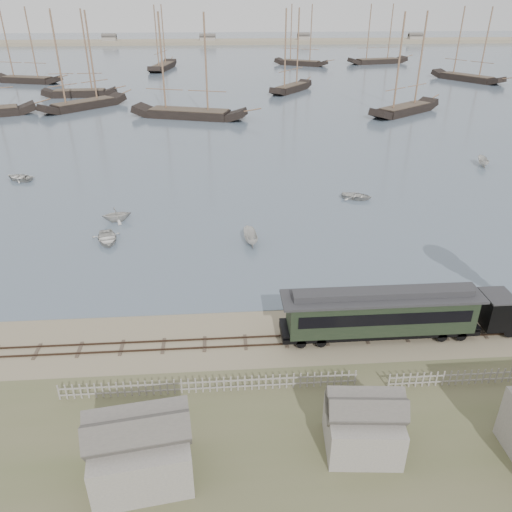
{
  "coord_description": "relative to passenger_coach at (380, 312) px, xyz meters",
  "views": [
    {
      "loc": [
        -5.37,
        -31.51,
        22.73
      ],
      "look_at": [
        -2.71,
        4.97,
        3.5
      ],
      "focal_mm": 35.0,
      "sensor_mm": 36.0,
      "label": 1
    }
  ],
  "objects": [
    {
      "name": "ground",
      "position": [
        -5.88,
        2.0,
        -2.23
      ],
      "size": [
        600.0,
        600.0,
        0.0
      ],
      "primitive_type": "plane",
      "color": "gray",
      "rests_on": "ground"
    },
    {
      "name": "harbor_water",
      "position": [
        -5.88,
        172.0,
        -2.2
      ],
      "size": [
        600.0,
        336.0,
        0.06
      ],
      "primitive_type": "cube",
      "color": "#435160",
      "rests_on": "ground"
    },
    {
      "name": "rail_track",
      "position": [
        -5.88,
        0.0,
        -2.19
      ],
      "size": [
        120.0,
        1.8,
        0.16
      ],
      "color": "#39291F",
      "rests_on": "ground"
    },
    {
      "name": "picket_fence_west",
      "position": [
        -12.38,
        -5.0,
        -2.23
      ],
      "size": [
        19.0,
        0.1,
        1.2
      ],
      "primitive_type": null,
      "color": "gray",
      "rests_on": "ground"
    },
    {
      "name": "picket_fence_east",
      "position": [
        6.62,
        -5.5,
        -2.23
      ],
      "size": [
        15.0,
        0.1,
        1.2
      ],
      "primitive_type": null,
      "color": "gray",
      "rests_on": "ground"
    },
    {
      "name": "shed_left",
      "position": [
        -15.88,
        -11.0,
        -2.23
      ],
      "size": [
        5.0,
        4.0,
        4.1
      ],
      "primitive_type": null,
      "color": "gray",
      "rests_on": "ground"
    },
    {
      "name": "shed_mid",
      "position": [
        -3.88,
        -10.0,
        -2.23
      ],
      "size": [
        4.0,
        3.5,
        3.6
      ],
      "primitive_type": null,
      "color": "gray",
      "rests_on": "ground"
    },
    {
      "name": "far_spit",
      "position": [
        -5.88,
        252.0,
        -2.23
      ],
      "size": [
        500.0,
        20.0,
        1.8
      ],
      "primitive_type": "cube",
      "color": "gray",
      "rests_on": "ground"
    },
    {
      "name": "passenger_coach",
      "position": [
        0.0,
        0.0,
        0.0
      ],
      "size": [
        14.55,
        2.81,
        3.53
      ],
      "color": "black",
      "rests_on": "ground"
    },
    {
      "name": "beached_dinghy",
      "position": [
        -2.94,
        3.12,
        -1.8
      ],
      "size": [
        3.37,
        4.4,
        0.85
      ],
      "primitive_type": "imported",
      "rotation": [
        0.0,
        0.0,
        1.69
      ],
      "color": "beige",
      "rests_on": "ground"
    },
    {
      "name": "rowboat_0",
      "position": [
        -23.2,
        17.71,
        -1.75
      ],
      "size": [
        4.7,
        3.89,
        0.84
      ],
      "primitive_type": "imported",
      "rotation": [
        0.0,
        0.0,
        0.27
      ],
      "color": "beige",
      "rests_on": "harbor_water"
    },
    {
      "name": "rowboat_1",
      "position": [
        -23.08,
        23.06,
        -1.33
      ],
      "size": [
        3.4,
        3.72,
        1.67
      ],
      "primitive_type": "imported",
      "rotation": [
        0.0,
        0.0,
        1.8
      ],
      "color": "beige",
      "rests_on": "harbor_water"
    },
    {
      "name": "rowboat_2",
      "position": [
        -8.49,
        16.33,
        -1.5
      ],
      "size": [
        3.57,
        1.68,
        1.33
      ],
      "primitive_type": "imported",
      "rotation": [
        0.0,
        0.0,
        3.26
      ],
      "color": "beige",
      "rests_on": "harbor_water"
    },
    {
      "name": "rowboat_3",
      "position": [
        5.53,
        27.9,
        -1.78
      ],
      "size": [
        3.9,
        4.49,
        0.78
      ],
      "primitive_type": "imported",
      "rotation": [
        0.0,
        0.0,
        1.19
      ],
      "color": "beige",
      "rests_on": "harbor_water"
    },
    {
      "name": "rowboat_5",
      "position": [
        27.61,
        39.87,
        -1.52
      ],
      "size": [
        3.52,
        1.93,
        1.29
      ],
      "primitive_type": "imported",
      "rotation": [
        0.0,
        0.0,
        2.93
      ],
      "color": "beige",
      "rests_on": "harbor_water"
    },
    {
      "name": "rowboat_6",
      "position": [
        -38.95,
        38.3,
        -1.75
      ],
      "size": [
        4.36,
        4.88,
        0.83
      ],
      "primitive_type": "imported",
      "rotation": [
        0.0,
        0.0,
        4.25
      ],
      "color": "beige",
      "rests_on": "harbor_water"
    },
    {
      "name": "schooner_1",
      "position": [
        -41.28,
        87.11,
        7.83
      ],
      "size": [
        17.68,
        17.46,
        20.0
      ],
      "primitive_type": null,
      "rotation": [
        0.0,
        0.0,
        0.78
      ],
      "color": "black",
      "rests_on": "harbor_water"
    },
    {
      "name": "schooner_2",
      "position": [
        -17.45,
        75.92,
        7.83
      ],
      "size": [
        24.43,
        12.49,
        20.0
      ],
      "primitive_type": null,
      "rotation": [
        0.0,
        0.0,
        -0.31
      ],
      "color": "black",
      "rests_on": "harbor_water"
    },
    {
      "name": "schooner_3",
      "position": [
        7.81,
        105.45,
        7.83
      ],
      "size": [
        13.37,
        16.02,
        20.0
      ],
      "primitive_type": null,
      "rotation": [
        0.0,
        0.0,
        0.93
      ],
      "color": "black",
      "rests_on": "harbor_water"
    },
    {
      "name": "schooner_4",
      "position": [
        28.34,
        76.66,
        7.83
      ],
      "size": [
        18.89,
        15.77,
        20.0
      ],
      "primitive_type": null,
      "rotation": [
        0.0,
        0.0,
        0.64
      ],
      "color": "black",
      "rests_on": "harbor_water"
    },
    {
      "name": "schooner_5",
      "position": [
        62.04,
        120.12,
        7.83
      ],
      "size": [
        16.01,
        21.69,
        20.0
      ],
      "primitive_type": null,
      "rotation": [
        0.0,
        0.0,
        -1.02
      ],
      "color": "black",
      "rests_on": "harbor_water"
    },
    {
      "name": "schooner_6",
      "position": [
        -66.01,
        125.63,
        7.83
      ],
      "size": [
        21.0,
        10.69,
        20.0
      ],
      "primitive_type": null,
      "rotation": [
        0.0,
        0.0,
        -0.31
      ],
      "color": "black",
      "rests_on": "harbor_water"
    },
    {
      "name": "schooner_7",
      "position": [
        -29.84,
        152.38,
        7.83
      ],
      "size": [
        8.81,
        22.67,
        20.0
      ],
      "primitive_type": null,
      "rotation": [
        0.0,
        0.0,
        1.4
      ],
      "color": "black",
      "rests_on": "harbor_water"
    },
    {
      "name": "schooner_8",
      "position": [
        18.66,
        159.51,
        7.83
      ],
      "size": [
        19.03,
        13.54,
        20.0
      ],
      "primitive_type": null,
      "rotation": [
        0.0,
        0.0,
        -0.52
      ],
      "color": "black",
      "rests_on": "harbor_water"
    },
    {
      "name": "schooner_9",
      "position": [
        47.76,
        162.69,
        7.83
      ],
      "size": [
        23.3,
        10.16,
        20.0
      ],
      "primitive_type": null,
      "rotation": [
        0.0,
        0.0,
        0.22
      ],
      "color": "black",
      "rests_on": "harbor_water"
    },
    {
      "name": "schooner_10",
      "position": [
        -45.71,
        102.03,
        7.83
      ],
      "size": [
        17.93,
        4.8,
        20.0
      ],
      "primitive_type": null,
      "rotation": [
        0.0,
        0.0,
        0.04
      ],
      "color": "black",
      "rests_on": "harbor_water"
    }
  ]
}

